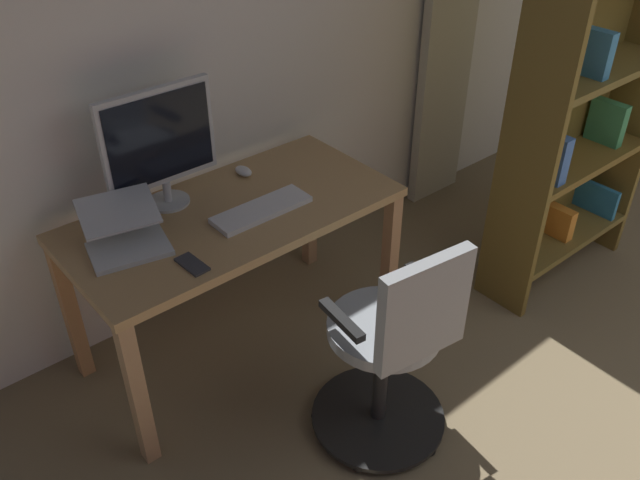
# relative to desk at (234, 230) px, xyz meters

# --- Properties ---
(desk) EXTENTS (1.41, 0.69, 0.76)m
(desk) POSITION_rel_desk_xyz_m (0.00, 0.00, 0.00)
(desk) COLOR #AB8453
(desk) RESTS_ON ground
(office_chair) EXTENTS (0.56, 0.56, 0.98)m
(office_chair) POSITION_rel_desk_xyz_m (-0.15, 0.83, -0.19)
(office_chair) COLOR black
(office_chair) RESTS_ON ground
(computer_monitor) EXTENTS (0.49, 0.18, 0.51)m
(computer_monitor) POSITION_rel_desk_xyz_m (0.17, -0.23, 0.39)
(computer_monitor) COLOR #B7BCC1
(computer_monitor) RESTS_ON desk
(computer_keyboard) EXTENTS (0.44, 0.14, 0.02)m
(computer_keyboard) POSITION_rel_desk_xyz_m (-0.09, 0.09, 0.11)
(computer_keyboard) COLOR silver
(computer_keyboard) RESTS_ON desk
(laptop) EXTENTS (0.36, 0.37, 0.16)m
(laptop) POSITION_rel_desk_xyz_m (0.46, -0.05, 0.15)
(laptop) COLOR #B7BCC1
(laptop) RESTS_ON desk
(computer_mouse) EXTENTS (0.06, 0.10, 0.04)m
(computer_mouse) POSITION_rel_desk_xyz_m (-0.21, -0.22, 0.12)
(computer_mouse) COLOR silver
(computer_mouse) RESTS_ON desk
(cell_phone_face_up) EXTENTS (0.08, 0.15, 0.01)m
(cell_phone_face_up) POSITION_rel_desk_xyz_m (0.33, 0.23, 0.10)
(cell_phone_face_up) COLOR #333338
(cell_phone_face_up) RESTS_ON desk
(bookshelf) EXTENTS (0.93, 0.30, 1.83)m
(bookshelf) POSITION_rel_desk_xyz_m (-1.63, 0.56, 0.26)
(bookshelf) COLOR brown
(bookshelf) RESTS_ON ground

